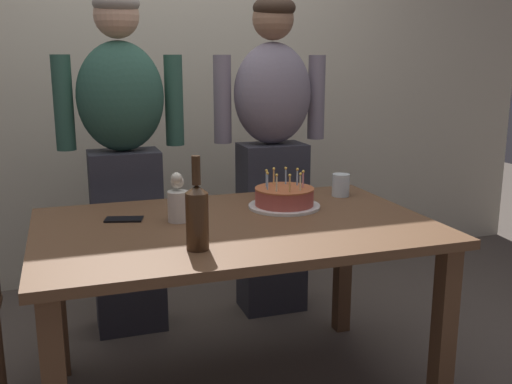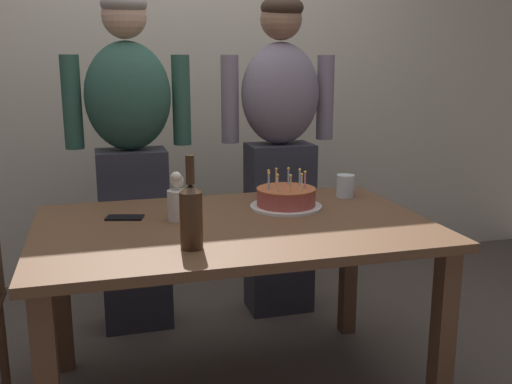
{
  "view_description": "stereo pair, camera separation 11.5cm",
  "coord_description": "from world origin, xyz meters",
  "px_view_note": "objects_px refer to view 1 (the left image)",
  "views": [
    {
      "loc": [
        -0.61,
        -2.06,
        1.35
      ],
      "look_at": [
        0.11,
        0.06,
        0.84
      ],
      "focal_mm": 40.74,
      "sensor_mm": 36.0,
      "label": 1
    },
    {
      "loc": [
        -0.5,
        -2.1,
        1.35
      ],
      "look_at": [
        0.11,
        0.06,
        0.84
      ],
      "focal_mm": 40.74,
      "sensor_mm": 36.0,
      "label": 2
    }
  ],
  "objects_px": {
    "birthday_cake": "(284,198)",
    "person_woman_cardigan": "(272,153)",
    "water_glass_near": "(341,185)",
    "flower_vase": "(178,201)",
    "person_man_bearded": "(124,160)",
    "wine_bottle": "(197,215)",
    "cell_phone": "(124,219)"
  },
  "relations": [
    {
      "from": "birthday_cake",
      "to": "flower_vase",
      "type": "distance_m",
      "value": 0.47
    },
    {
      "from": "flower_vase",
      "to": "person_woman_cardigan",
      "type": "xyz_separation_m",
      "value": [
        0.64,
        0.69,
        0.05
      ]
    },
    {
      "from": "flower_vase",
      "to": "person_man_bearded",
      "type": "relative_size",
      "value": 0.12
    },
    {
      "from": "wine_bottle",
      "to": "flower_vase",
      "type": "bearing_deg",
      "value": 89.12
    },
    {
      "from": "water_glass_near",
      "to": "person_woman_cardigan",
      "type": "xyz_separation_m",
      "value": [
        -0.15,
        0.5,
        0.08
      ]
    },
    {
      "from": "water_glass_near",
      "to": "cell_phone",
      "type": "bearing_deg",
      "value": -173.85
    },
    {
      "from": "person_man_bearded",
      "to": "person_woman_cardigan",
      "type": "xyz_separation_m",
      "value": [
        0.77,
        0.0,
        0.0
      ]
    },
    {
      "from": "wine_bottle",
      "to": "cell_phone",
      "type": "distance_m",
      "value": 0.49
    },
    {
      "from": "birthday_cake",
      "to": "person_man_bearded",
      "type": "distance_m",
      "value": 0.87
    },
    {
      "from": "person_man_bearded",
      "to": "flower_vase",
      "type": "bearing_deg",
      "value": 100.77
    },
    {
      "from": "cell_phone",
      "to": "person_woman_cardigan",
      "type": "height_order",
      "value": "person_woman_cardigan"
    },
    {
      "from": "birthday_cake",
      "to": "person_man_bearded",
      "type": "xyz_separation_m",
      "value": [
        -0.6,
        0.62,
        0.09
      ]
    },
    {
      "from": "wine_bottle",
      "to": "cell_phone",
      "type": "height_order",
      "value": "wine_bottle"
    },
    {
      "from": "birthday_cake",
      "to": "person_man_bearded",
      "type": "bearing_deg",
      "value": 133.91
    },
    {
      "from": "wine_bottle",
      "to": "cell_phone",
      "type": "relative_size",
      "value": 2.18
    },
    {
      "from": "cell_phone",
      "to": "person_woman_cardigan",
      "type": "relative_size",
      "value": 0.09
    },
    {
      "from": "water_glass_near",
      "to": "flower_vase",
      "type": "xyz_separation_m",
      "value": [
        -0.79,
        -0.19,
        0.03
      ]
    },
    {
      "from": "birthday_cake",
      "to": "person_woman_cardigan",
      "type": "bearing_deg",
      "value": 74.57
    },
    {
      "from": "birthday_cake",
      "to": "water_glass_near",
      "type": "xyz_separation_m",
      "value": [
        0.32,
        0.12,
        0.01
      ]
    },
    {
      "from": "person_man_bearded",
      "to": "person_woman_cardigan",
      "type": "distance_m",
      "value": 0.77
    },
    {
      "from": "water_glass_near",
      "to": "person_woman_cardigan",
      "type": "bearing_deg",
      "value": 106.9
    },
    {
      "from": "cell_phone",
      "to": "person_man_bearded",
      "type": "bearing_deg",
      "value": 98.67
    },
    {
      "from": "cell_phone",
      "to": "person_man_bearded",
      "type": "distance_m",
      "value": 0.63
    },
    {
      "from": "person_woman_cardigan",
      "to": "person_man_bearded",
      "type": "bearing_deg",
      "value": 0.0
    },
    {
      "from": "cell_phone",
      "to": "water_glass_near",
      "type": "bearing_deg",
      "value": 21.38
    },
    {
      "from": "water_glass_near",
      "to": "person_man_bearded",
      "type": "bearing_deg",
      "value": 151.42
    },
    {
      "from": "flower_vase",
      "to": "person_man_bearded",
      "type": "height_order",
      "value": "person_man_bearded"
    },
    {
      "from": "water_glass_near",
      "to": "flower_vase",
      "type": "relative_size",
      "value": 0.53
    },
    {
      "from": "cell_phone",
      "to": "flower_vase",
      "type": "relative_size",
      "value": 0.75
    },
    {
      "from": "flower_vase",
      "to": "wine_bottle",
      "type": "bearing_deg",
      "value": -90.88
    },
    {
      "from": "wine_bottle",
      "to": "birthday_cake",
      "type": "bearing_deg",
      "value": 42.1
    },
    {
      "from": "water_glass_near",
      "to": "wine_bottle",
      "type": "relative_size",
      "value": 0.33
    }
  ]
}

